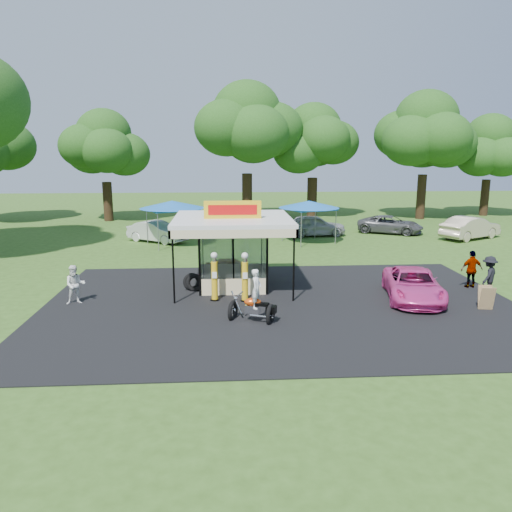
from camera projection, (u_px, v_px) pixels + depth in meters
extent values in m
plane|color=#305019|center=(288.00, 321.00, 19.16)|extent=(120.00, 120.00, 0.00)
cube|color=black|center=(282.00, 305.00, 21.11)|extent=(20.00, 14.00, 0.04)
cube|color=white|center=(233.00, 286.00, 23.91)|extent=(3.00, 3.00, 0.06)
cube|color=white|center=(232.00, 219.00, 23.23)|extent=(5.40, 5.40, 0.18)
cube|color=gold|center=(233.00, 210.00, 22.64)|extent=(2.60, 0.25, 0.80)
cube|color=red|center=(233.00, 210.00, 22.51)|extent=(2.21, 0.02, 0.45)
cylinder|color=black|center=(173.00, 267.00, 20.93)|extent=(0.08, 0.08, 3.20)
cylinder|color=black|center=(294.00, 266.00, 21.25)|extent=(0.08, 0.08, 3.20)
cylinder|color=black|center=(215.00, 300.00, 21.68)|extent=(0.41, 0.41, 0.09)
cylinder|color=gold|center=(215.00, 280.00, 21.50)|extent=(0.28, 0.28, 1.66)
cylinder|color=silver|center=(214.00, 260.00, 21.31)|extent=(0.18, 0.18, 0.18)
sphere|color=white|center=(214.00, 255.00, 21.27)|extent=(0.29, 0.29, 0.29)
cube|color=white|center=(214.00, 275.00, 21.28)|extent=(0.20, 0.02, 0.28)
cylinder|color=black|center=(245.00, 301.00, 21.58)|extent=(0.41, 0.41, 0.09)
cylinder|color=gold|center=(245.00, 281.00, 21.40)|extent=(0.28, 0.28, 1.66)
cylinder|color=silver|center=(245.00, 260.00, 21.21)|extent=(0.18, 0.18, 0.18)
sphere|color=white|center=(245.00, 256.00, 21.17)|extent=(0.30, 0.30, 0.30)
cube|color=white|center=(245.00, 276.00, 21.18)|extent=(0.20, 0.02, 0.28)
torus|color=black|center=(233.00, 311.00, 19.25)|extent=(0.46, 0.85, 0.85)
torus|color=black|center=(270.00, 315.00, 18.79)|extent=(0.46, 0.85, 0.85)
cube|color=silver|center=(253.00, 309.00, 18.97)|extent=(0.62, 0.47, 0.30)
ellipsoid|color=#D7460F|center=(253.00, 302.00, 18.91)|extent=(0.65, 0.36, 0.30)
cube|color=black|center=(262.00, 304.00, 18.82)|extent=(0.61, 0.45, 0.10)
cube|color=black|center=(271.00, 310.00, 18.74)|extent=(0.45, 0.45, 0.28)
cylinder|color=silver|center=(236.00, 302.00, 19.13)|extent=(0.44, 0.22, 0.90)
cylinder|color=silver|center=(240.00, 294.00, 19.01)|extent=(0.27, 0.58, 0.05)
sphere|color=silver|center=(236.00, 298.00, 19.10)|extent=(0.16, 0.16, 0.16)
imported|color=white|center=(256.00, 289.00, 18.76)|extent=(0.54, 0.65, 1.52)
torus|color=black|center=(195.00, 283.00, 23.06)|extent=(0.85, 0.43, 0.85)
torus|color=black|center=(192.00, 282.00, 23.22)|extent=(0.84, 0.42, 0.85)
cube|color=#593819|center=(488.00, 299.00, 20.23)|extent=(0.59, 0.33, 1.00)
cube|color=#593819|center=(485.00, 297.00, 20.47)|extent=(0.59, 0.33, 1.00)
imported|color=gold|center=(232.00, 267.00, 25.96)|extent=(2.82, 1.13, 0.96)
imported|color=#EA3F9E|center=(413.00, 285.00, 21.74)|extent=(3.15, 5.16, 1.34)
imported|color=white|center=(75.00, 285.00, 21.10)|extent=(0.96, 0.84, 1.69)
imported|color=black|center=(489.00, 276.00, 22.40)|extent=(1.30, 1.29, 1.80)
imported|color=gray|center=(472.00, 270.00, 23.51)|extent=(1.09, 0.49, 1.82)
imported|color=silver|center=(157.00, 232.00, 35.50)|extent=(4.61, 3.77, 1.48)
imported|color=#BC3B0E|center=(234.00, 226.00, 38.42)|extent=(5.04, 3.36, 1.36)
imported|color=#9FA0A4|center=(314.00, 225.00, 37.98)|extent=(4.94, 2.44, 1.62)
imported|color=#525154|center=(390.00, 225.00, 39.22)|extent=(5.47, 4.34, 1.38)
imported|color=beige|center=(470.00, 228.00, 36.71)|extent=(5.28, 4.00, 1.67)
cylinder|color=gray|center=(155.00, 225.00, 35.48)|extent=(0.06, 0.06, 2.44)
cylinder|color=gray|center=(195.00, 224.00, 35.66)|extent=(0.06, 0.06, 2.44)
cylinder|color=gray|center=(149.00, 231.00, 32.69)|extent=(0.06, 0.06, 2.44)
cylinder|color=gray|center=(193.00, 231.00, 32.88)|extent=(0.06, 0.06, 2.44)
cube|color=blue|center=(172.00, 209.00, 33.91)|extent=(3.05, 3.05, 0.12)
cone|color=blue|center=(172.00, 204.00, 33.84)|extent=(4.39, 4.39, 0.51)
cylinder|color=gray|center=(287.00, 223.00, 36.45)|extent=(0.06, 0.06, 2.36)
cylinder|color=gray|center=(324.00, 223.00, 36.62)|extent=(0.06, 0.06, 2.36)
cylinder|color=gray|center=(292.00, 229.00, 33.77)|extent=(0.06, 0.06, 2.36)
cylinder|color=gray|center=(332.00, 229.00, 33.94)|extent=(0.06, 0.06, 2.36)
cube|color=blue|center=(309.00, 209.00, 34.94)|extent=(2.95, 2.95, 0.12)
cone|color=blue|center=(309.00, 204.00, 34.88)|extent=(4.24, 4.24, 0.49)
cylinder|color=black|center=(108.00, 201.00, 45.98)|extent=(0.84, 0.84, 3.57)
ellipsoid|color=#1C4714|center=(105.00, 151.00, 45.03)|extent=(8.28, 8.28, 7.09)
cylinder|color=black|center=(247.00, 197.00, 46.08)|extent=(0.93, 0.93, 4.33)
ellipsoid|color=#1C4714|center=(247.00, 135.00, 44.91)|extent=(10.39, 10.39, 8.91)
cylinder|color=black|center=(312.00, 198.00, 48.50)|extent=(0.95, 0.95, 3.82)
ellipsoid|color=#1C4714|center=(313.00, 146.00, 47.49)|extent=(8.90, 8.90, 7.63)
cylinder|color=black|center=(421.00, 197.00, 47.29)|extent=(0.84, 0.84, 4.18)
ellipsoid|color=#1C4714|center=(425.00, 139.00, 46.18)|extent=(9.74, 9.74, 8.35)
cylinder|color=black|center=(485.00, 198.00, 49.71)|extent=(0.80, 0.80, 3.57)
ellipsoid|color=#1C4714|center=(489.00, 152.00, 48.78)|extent=(8.06, 8.06, 6.91)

